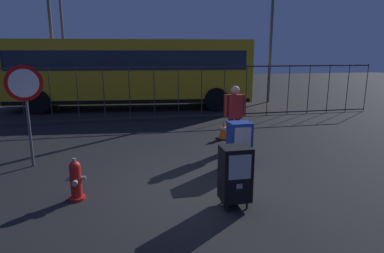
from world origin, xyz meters
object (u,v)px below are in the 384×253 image
newspaper_box_secondary (235,174)px  stop_sign (25,95)px  pedestrian (235,114)px  newspaper_box_primary (239,142)px  street_light_far_right (273,6)px  traffic_cone (224,130)px  fire_hydrant (76,180)px  street_light_far_left (61,10)px  bus_near (131,70)px

newspaper_box_secondary → stop_sign: bearing=143.4°
pedestrian → newspaper_box_secondary: bearing=-108.9°
stop_sign → newspaper_box_primary: bearing=-12.9°
newspaper_box_secondary → street_light_far_right: street_light_far_right is taller
newspaper_box_primary → newspaper_box_secondary: size_ratio=1.00×
newspaper_box_primary → traffic_cone: (0.40, 2.38, -0.31)m
newspaper_box_primary → street_light_far_right: bearing=61.7°
fire_hydrant → street_light_far_left: size_ratio=0.09×
stop_sign → street_light_far_left: size_ratio=0.27×
street_light_far_right → pedestrian: bearing=-120.4°
pedestrian → traffic_cone: bearing=86.2°
newspaper_box_secondary → pedestrian: bearing=71.1°
newspaper_box_primary → traffic_cone: 2.44m
traffic_cone → fire_hydrant: bearing=-137.8°
fire_hydrant → street_light_far_right: 13.45m
stop_sign → traffic_cone: 5.22m
street_light_far_left → street_light_far_right: (10.18, -3.71, -0.01)m
traffic_cone → street_light_far_right: street_light_far_right is taller
stop_sign → street_light_far_left: street_light_far_left is taller
bus_near → street_light_far_left: 6.01m
street_light_far_right → newspaper_box_primary: bearing=-118.3°
bus_near → street_light_far_right: bearing=9.1°
traffic_cone → street_light_far_left: (-5.78, 10.22, 4.39)m
newspaper_box_primary → newspaper_box_secondary: 1.91m
fire_hydrant → street_light_far_right: (8.09, 9.85, 4.29)m
stop_sign → pedestrian: bearing=2.9°
stop_sign → bus_near: bearing=72.1°
fire_hydrant → bus_near: 9.72m
newspaper_box_primary → street_light_far_right: size_ratio=0.13×
newspaper_box_primary → bus_near: 8.90m
traffic_cone → street_light_far_left: 12.54m
newspaper_box_secondary → fire_hydrant: bearing=162.6°
fire_hydrant → newspaper_box_primary: 3.44m
fire_hydrant → newspaper_box_primary: size_ratio=0.73×
bus_near → pedestrian: bearing=-65.8°
fire_hydrant → traffic_cone: size_ratio=1.41×
street_light_far_left → street_light_far_right: street_light_far_left is taller
fire_hydrant → newspaper_box_secondary: bearing=-17.4°
traffic_cone → street_light_far_left: size_ratio=0.07×
pedestrian → street_light_far_left: street_light_far_left is taller
newspaper_box_primary → stop_sign: bearing=167.1°
pedestrian → street_light_far_left: size_ratio=0.20×
bus_near → street_light_far_right: size_ratio=1.32×
stop_sign → street_light_far_right: size_ratio=0.27×
fire_hydrant → pedestrian: 4.28m
fire_hydrant → street_light_far_right: size_ratio=0.09×
fire_hydrant → stop_sign: (-1.17, 1.98, 1.25)m
newspaper_box_secondary → stop_sign: (-3.75, 2.79, 1.03)m
fire_hydrant → street_light_far_left: bearing=98.8°
fire_hydrant → bus_near: bus_near is taller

